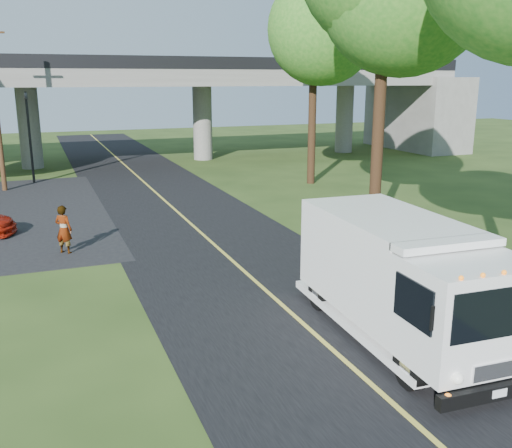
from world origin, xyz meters
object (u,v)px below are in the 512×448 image
tree_right_far (319,33)px  pedestrian (64,230)px  step_van (401,276)px  traffic_signal (29,127)px

tree_right_far → pedestrian: tree_right_far is taller
step_van → pedestrian: size_ratio=3.95×
tree_right_far → pedestrian: (-14.33, -9.04, -7.45)m
tree_right_far → pedestrian: bearing=-147.7°
tree_right_far → traffic_signal: bearing=157.9°
tree_right_far → step_van: bearing=-111.5°
pedestrian → step_van: bearing=162.9°
traffic_signal → step_van: 26.24m
step_van → pedestrian: step_van is taller
traffic_signal → pedestrian: size_ratio=3.04×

